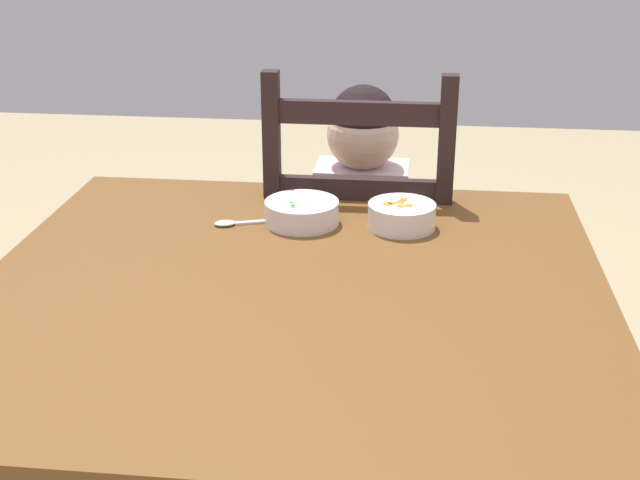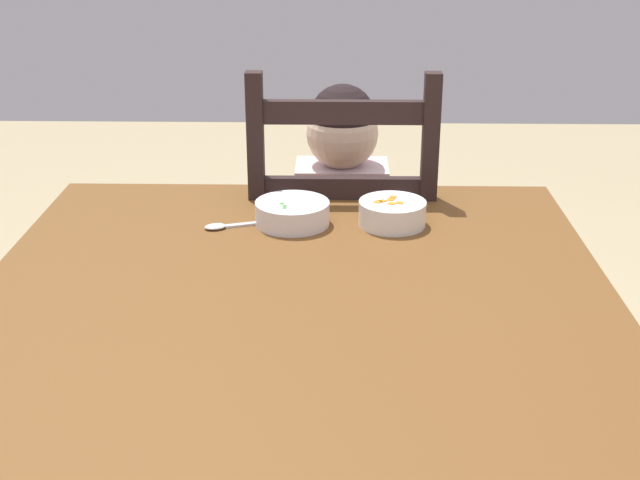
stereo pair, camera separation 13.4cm
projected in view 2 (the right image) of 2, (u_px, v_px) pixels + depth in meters
dining_table at (296, 339)px, 1.56m from camera, size 1.11×1.09×0.76m
dining_chair at (341, 282)px, 2.17m from camera, size 0.42×0.42×1.04m
child_figure at (341, 223)px, 2.10m from camera, size 0.32×0.31×0.98m
bowl_of_peas at (292, 212)px, 1.78m from camera, size 0.15×0.15×0.05m
bowl_of_carrots at (392, 212)px, 1.78m from camera, size 0.14×0.14×0.05m
spoon at (225, 226)px, 1.77m from camera, size 0.14×0.06×0.01m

